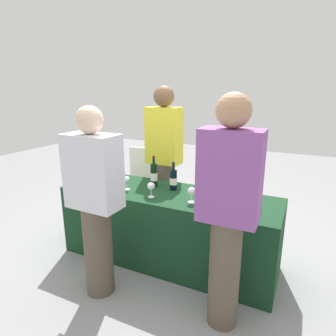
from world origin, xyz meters
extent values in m
plane|color=gray|center=(0.00, 0.00, 0.00)|extent=(12.00, 12.00, 0.00)
cube|color=#14381E|center=(0.00, 0.00, 0.37)|extent=(2.15, 0.68, 0.73)
cylinder|color=black|center=(-0.82, 0.16, 0.85)|extent=(0.08, 0.08, 0.24)
cylinder|color=black|center=(-0.82, 0.16, 1.01)|extent=(0.03, 0.03, 0.07)
cylinder|color=gold|center=(-0.82, 0.16, 1.05)|extent=(0.03, 0.03, 0.02)
cylinder|color=silver|center=(-0.82, 0.16, 0.84)|extent=(0.08, 0.08, 0.08)
cylinder|color=black|center=(-0.21, 0.11, 0.85)|extent=(0.07, 0.07, 0.24)
cylinder|color=black|center=(-0.21, 0.11, 1.01)|extent=(0.03, 0.03, 0.07)
cylinder|color=maroon|center=(-0.21, 0.11, 1.05)|extent=(0.03, 0.03, 0.02)
cylinder|color=silver|center=(-0.21, 0.11, 0.84)|extent=(0.07, 0.07, 0.08)
cylinder|color=black|center=(0.01, 0.10, 0.83)|extent=(0.07, 0.07, 0.20)
cylinder|color=black|center=(0.01, 0.10, 0.98)|extent=(0.03, 0.03, 0.09)
cylinder|color=gold|center=(0.01, 0.10, 1.03)|extent=(0.03, 0.03, 0.02)
cylinder|color=silver|center=(0.01, 0.10, 0.82)|extent=(0.07, 0.07, 0.07)
cylinder|color=black|center=(0.79, 0.17, 0.85)|extent=(0.07, 0.07, 0.24)
cylinder|color=black|center=(0.79, 0.17, 1.01)|extent=(0.03, 0.03, 0.08)
cylinder|color=black|center=(0.79, 0.17, 1.06)|extent=(0.03, 0.03, 0.02)
cylinder|color=silver|center=(0.79, 0.17, 0.84)|extent=(0.07, 0.07, 0.08)
cylinder|color=silver|center=(-0.73, -0.12, 0.73)|extent=(0.06, 0.06, 0.00)
cylinder|color=silver|center=(-0.73, -0.12, 0.77)|extent=(0.01, 0.01, 0.08)
sphere|color=silver|center=(-0.73, -0.12, 0.84)|extent=(0.06, 0.06, 0.06)
sphere|color=#590C19|center=(-0.73, -0.12, 0.83)|extent=(0.03, 0.03, 0.03)
cylinder|color=silver|center=(-0.41, -0.10, 0.73)|extent=(0.06, 0.06, 0.00)
cylinder|color=silver|center=(-0.41, -0.10, 0.77)|extent=(0.01, 0.01, 0.08)
sphere|color=silver|center=(-0.41, -0.10, 0.84)|extent=(0.06, 0.06, 0.06)
sphere|color=#590C19|center=(-0.41, -0.10, 0.83)|extent=(0.03, 0.03, 0.03)
cylinder|color=silver|center=(-0.09, -0.18, 0.73)|extent=(0.06, 0.06, 0.00)
cylinder|color=silver|center=(-0.09, -0.18, 0.77)|extent=(0.01, 0.01, 0.07)
sphere|color=silver|center=(-0.09, -0.18, 0.84)|extent=(0.07, 0.07, 0.07)
sphere|color=#590C19|center=(-0.09, -0.18, 0.83)|extent=(0.04, 0.04, 0.04)
cylinder|color=silver|center=(0.30, -0.13, 0.73)|extent=(0.07, 0.07, 0.00)
cylinder|color=silver|center=(0.30, -0.13, 0.77)|extent=(0.01, 0.01, 0.07)
sphere|color=silver|center=(0.30, -0.13, 0.84)|extent=(0.07, 0.07, 0.07)
sphere|color=#590C19|center=(0.30, -0.13, 0.82)|extent=(0.04, 0.04, 0.04)
cylinder|color=silver|center=(0.51, -0.17, 0.73)|extent=(0.06, 0.06, 0.00)
cylinder|color=silver|center=(0.51, -0.17, 0.77)|extent=(0.01, 0.01, 0.06)
sphere|color=silver|center=(0.51, -0.17, 0.83)|extent=(0.06, 0.06, 0.06)
sphere|color=#590C19|center=(0.51, -0.17, 0.81)|extent=(0.03, 0.03, 0.03)
cylinder|color=brown|center=(-0.32, 0.56, 0.43)|extent=(0.22, 0.22, 0.86)
cube|color=yellow|center=(-0.32, 0.56, 1.19)|extent=(0.40, 0.23, 0.65)
sphere|color=brown|center=(-0.32, 0.56, 1.63)|extent=(0.23, 0.23, 0.23)
cylinder|color=brown|center=(-0.32, -0.70, 0.40)|extent=(0.24, 0.24, 0.79)
cube|color=silver|center=(-0.32, -0.70, 1.09)|extent=(0.44, 0.25, 0.59)
sphere|color=beige|center=(-0.32, -0.70, 1.49)|extent=(0.21, 0.21, 0.21)
cylinder|color=brown|center=(0.74, -0.58, 0.42)|extent=(0.22, 0.22, 0.84)
cube|color=#8C4C99|center=(0.74, -0.58, 1.16)|extent=(0.41, 0.23, 0.63)
sphere|color=tan|center=(0.74, -0.58, 1.59)|extent=(0.23, 0.23, 0.23)
cube|color=white|center=(-0.77, 0.95, 0.47)|extent=(0.53, 0.05, 0.93)
camera|label=1|loc=(1.17, -2.43, 1.72)|focal=31.35mm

